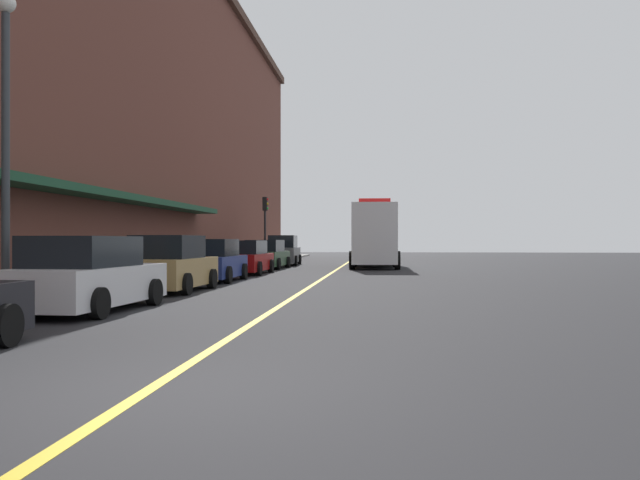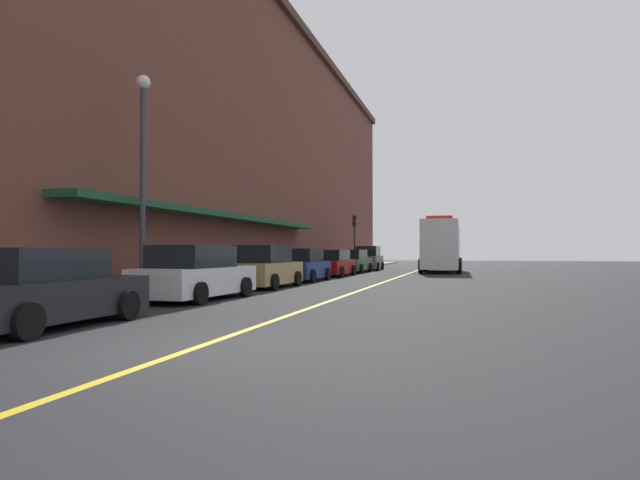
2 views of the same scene
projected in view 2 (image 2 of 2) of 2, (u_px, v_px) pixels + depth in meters
The scene contains 15 objects.
ground_plane at pixel (402, 276), 32.13m from camera, with size 112.00×112.00×0.00m, color #232326.
sidewalk_left at pixel (304, 273), 33.83m from camera, with size 2.40×70.00×0.15m, color gray.
lane_center_stripe at pixel (402, 276), 32.13m from camera, with size 0.16×70.00×0.01m, color gold.
brick_building_left at pixel (210, 140), 34.74m from camera, with size 11.07×64.00×17.42m.
parked_car_0 at pixel (41, 290), 10.30m from camera, with size 2.10×4.42×1.55m.
parked_car_1 at pixel (195, 274), 16.25m from camera, with size 2.25×4.62×1.66m.
parked_car_2 at pixel (264, 268), 21.59m from camera, with size 2.10×4.30×1.72m.
parked_car_3 at pixel (302, 266), 26.41m from camera, with size 2.04×4.28×1.62m.
parked_car_4 at pixel (332, 264), 31.66m from camera, with size 2.08×4.81×1.57m.
parked_car_5 at pixel (352, 262), 37.27m from camera, with size 2.26×4.54×1.60m.
parked_car_6 at pixel (369, 259), 42.49m from camera, with size 2.16×4.79×1.89m.
box_truck at pixel (442, 247), 37.92m from camera, with size 2.82×8.46×3.82m.
parking_meter_1 at pixel (335, 257), 38.04m from camera, with size 0.14×0.18×1.33m.
street_lamp_left at pixel (143, 159), 16.88m from camera, with size 0.44×0.44×6.94m.
traffic_light_near at pixel (355, 231), 44.20m from camera, with size 0.38×0.36×4.30m.
Camera 2 is at (4.08, -7.29, 1.48)m, focal length 29.92 mm.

